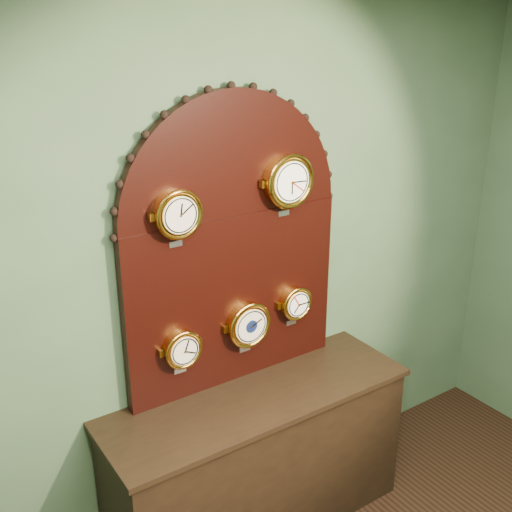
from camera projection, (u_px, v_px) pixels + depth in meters
wall_back at (229, 274)px, 3.15m from camera, size 4.00×0.00×4.00m
shop_counter at (258, 463)px, 3.30m from camera, size 1.60×0.50×0.80m
display_board at (233, 235)px, 3.03m from camera, size 1.26×0.06×1.53m
roman_clock at (177, 214)px, 2.74m from camera, size 0.23×0.08×0.28m
arabic_clock at (288, 181)px, 3.03m from camera, size 0.28×0.08×0.33m
hygrometer at (182, 349)px, 2.98m from camera, size 0.20×0.08×0.25m
barometer at (248, 324)px, 3.17m from camera, size 0.25×0.08×0.30m
tide_clock at (295, 303)px, 3.31m from camera, size 0.19×0.08×0.24m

